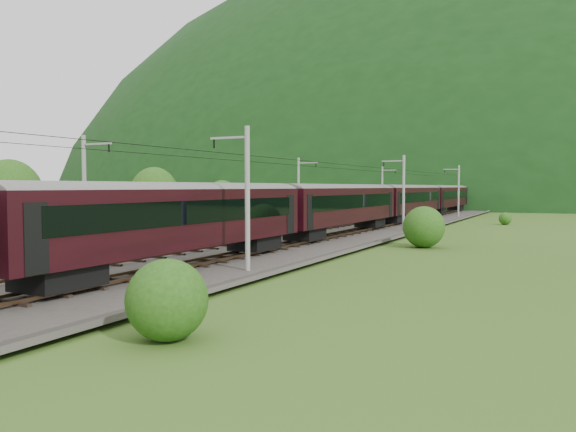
% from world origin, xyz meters
% --- Properties ---
extents(ground, '(600.00, 600.00, 0.00)m').
position_xyz_m(ground, '(0.00, 0.00, 0.00)').
color(ground, '#375119').
rests_on(ground, ground).
extents(railbed, '(14.00, 220.00, 0.30)m').
position_xyz_m(railbed, '(0.00, 10.00, 0.15)').
color(railbed, '#38332D').
rests_on(railbed, ground).
extents(track_left, '(2.40, 220.00, 0.27)m').
position_xyz_m(track_left, '(-2.40, 10.00, 0.37)').
color(track_left, brown).
rests_on(track_left, railbed).
extents(track_right, '(2.40, 220.00, 0.27)m').
position_xyz_m(track_right, '(2.40, 10.00, 0.37)').
color(track_right, brown).
rests_on(track_right, railbed).
extents(catenary_left, '(2.54, 192.28, 8.00)m').
position_xyz_m(catenary_left, '(-6.12, 32.00, 4.50)').
color(catenary_left, gray).
rests_on(catenary_left, railbed).
extents(catenary_right, '(2.54, 192.28, 8.00)m').
position_xyz_m(catenary_right, '(6.12, 32.00, 4.50)').
color(catenary_right, gray).
rests_on(catenary_right, railbed).
extents(overhead_wires, '(4.83, 198.00, 0.03)m').
position_xyz_m(overhead_wires, '(0.00, 10.00, 7.10)').
color(overhead_wires, black).
rests_on(overhead_wires, ground).
extents(mountain_main, '(504.00, 360.00, 244.00)m').
position_xyz_m(mountain_main, '(0.00, 260.00, 0.00)').
color(mountain_main, black).
rests_on(mountain_main, ground).
extents(mountain_ridge, '(336.00, 280.00, 132.00)m').
position_xyz_m(mountain_ridge, '(-120.00, 300.00, 0.00)').
color(mountain_ridge, black).
rests_on(mountain_ridge, ground).
extents(train, '(3.26, 157.01, 5.68)m').
position_xyz_m(train, '(2.40, 36.20, 3.81)').
color(train, black).
rests_on(train, ground).
extents(hazard_post_near, '(0.14, 0.14, 1.33)m').
position_xyz_m(hazard_post_near, '(-0.06, 55.60, 0.96)').
color(hazard_post_near, red).
rests_on(hazard_post_near, railbed).
extents(hazard_post_far, '(0.15, 0.15, 1.37)m').
position_xyz_m(hazard_post_far, '(0.07, 58.32, 0.98)').
color(hazard_post_far, red).
rests_on(hazard_post_far, railbed).
extents(signal, '(0.26, 0.26, 2.32)m').
position_xyz_m(signal, '(-4.61, 24.36, 1.66)').
color(signal, black).
rests_on(signal, railbed).
extents(vegetation_left, '(12.90, 141.92, 7.09)m').
position_xyz_m(vegetation_left, '(-14.27, 16.75, 2.87)').
color(vegetation_left, '#244713').
rests_on(vegetation_left, ground).
extents(vegetation_right, '(5.85, 96.12, 3.04)m').
position_xyz_m(vegetation_right, '(12.01, -8.97, 1.42)').
color(vegetation_right, '#244713').
rests_on(vegetation_right, ground).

